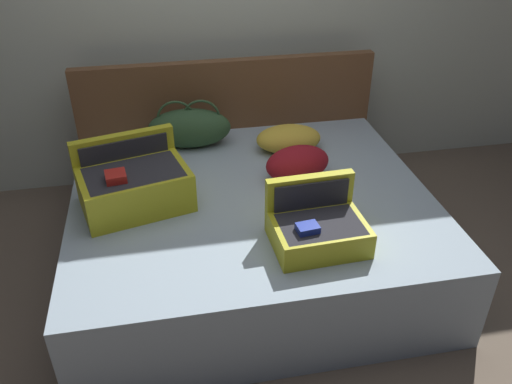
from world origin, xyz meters
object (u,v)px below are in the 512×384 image
at_px(bed, 252,230).
at_px(pillow_center_head, 289,139).
at_px(hard_case_large, 134,184).
at_px(pillow_near_headboard, 298,163).
at_px(duffel_bag, 189,128).
at_px(hard_case_medium, 317,227).

bearing_deg(bed, pillow_center_head, 55.60).
distance_m(hard_case_large, pillow_near_headboard, 0.97).
bearing_deg(bed, duffel_bag, 113.44).
bearing_deg(bed, hard_case_medium, -64.80).
bearing_deg(hard_case_large, pillow_center_head, 11.54).
bearing_deg(hard_case_large, hard_case_medium, -44.66).
bearing_deg(hard_case_medium, bed, 112.43).
bearing_deg(pillow_near_headboard, bed, -157.07).
xyz_separation_m(hard_case_large, hard_case_medium, (0.90, -0.53, -0.04)).
xyz_separation_m(bed, hard_case_medium, (0.24, -0.51, 0.35)).
distance_m(bed, pillow_near_headboard, 0.49).
distance_m(bed, pillow_center_head, 0.69).
relative_size(duffel_bag, pillow_near_headboard, 1.43).
distance_m(hard_case_large, pillow_center_head, 1.11).
xyz_separation_m(bed, hard_case_large, (-0.66, 0.02, 0.39)).
bearing_deg(pillow_near_headboard, pillow_center_head, 84.38).
distance_m(hard_case_medium, duffel_bag, 1.31).
relative_size(pillow_near_headboard, pillow_center_head, 0.93).
height_order(duffel_bag, pillow_center_head, duffel_bag).
distance_m(bed, hard_case_medium, 0.66).
xyz_separation_m(hard_case_large, pillow_center_head, (1.00, 0.48, -0.05)).
bearing_deg(hard_case_medium, duffel_bag, 111.42).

